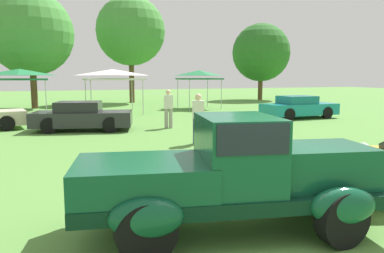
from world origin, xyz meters
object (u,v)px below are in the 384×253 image
object	(u,v)px
canopy_tent_left_field	(20,74)
canopy_tent_center_field	(113,74)
show_car_charcoal	(82,116)
canopy_tent_right_field	(199,74)
spectator_by_row	(168,107)
spectator_between_cars	(198,117)
feature_pickup_truck	(232,174)
show_car_teal	(299,107)

from	to	relation	value
canopy_tent_left_field	canopy_tent_center_field	xyz separation A→B (m)	(5.23, -0.82, 0.00)
show_car_charcoal	canopy_tent_right_field	size ratio (longest dim) A/B	1.60
canopy_tent_left_field	spectator_by_row	bearing A→B (deg)	-53.09
show_car_charcoal	spectator_between_cars	world-z (taller)	spectator_between_cars
show_car_charcoal	spectator_by_row	world-z (taller)	spectator_by_row
show_car_charcoal	canopy_tent_left_field	bearing A→B (deg)	109.22
show_car_charcoal	canopy_tent_right_field	world-z (taller)	canopy_tent_right_field
canopy_tent_center_field	show_car_charcoal	bearing A→B (deg)	-109.62
feature_pickup_truck	show_car_teal	xyz separation A→B (m)	(10.36, 11.94, -0.27)
feature_pickup_truck	canopy_tent_left_field	distance (m)	19.69
show_car_teal	spectator_by_row	world-z (taller)	spectator_by_row
feature_pickup_truck	spectator_by_row	distance (m)	11.11
feature_pickup_truck	spectator_by_row	xyz separation A→B (m)	(2.54, 10.81, 0.05)
canopy_tent_left_field	canopy_tent_right_field	distance (m)	11.57
canopy_tent_right_field	canopy_tent_left_field	bearing A→B (deg)	-177.06
feature_pickup_truck	show_car_charcoal	distance (m)	11.47
canopy_tent_left_field	canopy_tent_center_field	size ratio (longest dim) A/B	0.91
spectator_between_cars	canopy_tent_center_field	world-z (taller)	canopy_tent_center_field
spectator_between_cars	canopy_tent_left_field	size ratio (longest dim) A/B	0.56
feature_pickup_truck	show_car_teal	size ratio (longest dim) A/B	1.11
canopy_tent_left_field	canopy_tent_right_field	xyz separation A→B (m)	(11.55, 0.59, -0.00)
spectator_by_row	canopy_tent_center_field	bearing A→B (deg)	98.28
canopy_tent_center_field	canopy_tent_right_field	xyz separation A→B (m)	(6.32, 1.41, -0.00)
show_car_teal	canopy_tent_left_field	size ratio (longest dim) A/B	1.36
show_car_charcoal	canopy_tent_center_field	bearing A→B (deg)	70.38
show_car_teal	spectator_by_row	bearing A→B (deg)	-171.80
show_car_teal	canopy_tent_right_field	distance (m)	8.52
spectator_by_row	canopy_tent_left_field	bearing A→B (deg)	126.91
show_car_charcoal	spectator_by_row	bearing A→B (deg)	-9.56
spectator_by_row	canopy_tent_center_field	world-z (taller)	canopy_tent_center_field
feature_pickup_truck	show_car_teal	distance (m)	15.81
show_car_charcoal	show_car_teal	distance (m)	11.44
show_car_teal	spectator_between_cars	distance (m)	9.58
canopy_tent_center_field	spectator_between_cars	bearing A→B (deg)	-85.79
show_car_charcoal	spectator_by_row	distance (m)	3.67
show_car_teal	canopy_tent_right_field	world-z (taller)	canopy_tent_right_field
spectator_between_cars	canopy_tent_left_field	xyz separation A→B (m)	(-6.09, 12.46, 1.51)
feature_pickup_truck	show_car_charcoal	world-z (taller)	feature_pickup_truck
spectator_between_cars	spectator_by_row	size ratio (longest dim) A/B	1.00
show_car_teal	spectator_by_row	distance (m)	7.91
feature_pickup_truck	canopy_tent_right_field	size ratio (longest dim) A/B	1.68
spectator_between_cars	canopy_tent_center_field	size ratio (longest dim) A/B	0.51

